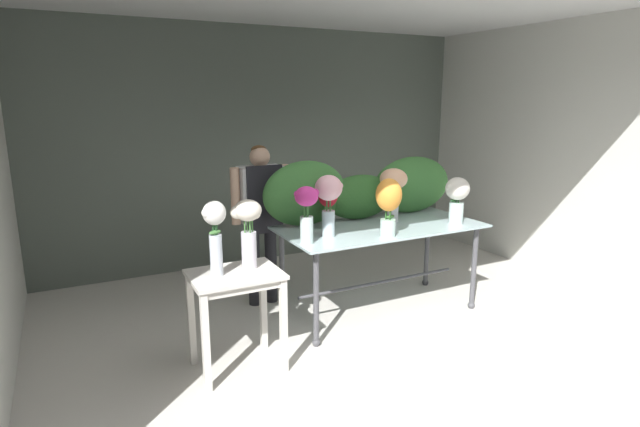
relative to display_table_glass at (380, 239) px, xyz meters
The scene contains 15 objects.
ground_plane 0.88m from the display_table_glass, 137.19° to the left, with size 8.09×8.09×0.00m, color silver.
wall_back 2.30m from the display_table_glass, 99.07° to the left, with size 5.66×0.12×2.90m, color slate.
wall_right 2.61m from the display_table_glass, ahead, with size 0.12×3.80×2.90m, color silver.
display_table_glass is the anchor object (origin of this frame).
side_table_white 1.62m from the display_table_glass, 165.61° to the right, with size 0.67×0.51×0.78m.
florist 1.20m from the display_table_glass, 142.55° to the left, with size 0.61×0.24×1.61m.
foliage_backdrop 0.54m from the display_table_glass, 88.07° to the left, with size 2.14×0.27×0.62m.
vase_ivory_roses 0.84m from the display_table_glass, 19.52° to the right, with size 0.24×0.23×0.45m.
vase_peach_dahlias 0.53m from the display_table_glass, 24.64° to the left, with size 0.29×0.27×0.53m.
vase_crimson_lilies 0.64m from the display_table_glass, 163.31° to the left, with size 0.20×0.19×0.44m.
vase_blush_hydrangea 0.79m from the display_table_glass, 169.99° to the right, with size 0.25×0.24×0.54m.
vase_magenta_tulips 0.99m from the display_table_glass, 166.91° to the right, with size 0.22×0.20×0.48m.
vase_sunset_freesia 0.58m from the display_table_glass, 114.44° to the right, with size 0.23×0.23×0.52m.
vase_white_roses_tall 1.80m from the display_table_glass, 166.68° to the right, with size 0.18×0.17×0.56m.
vase_cream_lisianthus_tall 1.53m from the display_table_glass, 166.33° to the right, with size 0.23×0.21×0.54m.
Camera 1 is at (-2.30, -2.39, 2.07)m, focal length 28.59 mm.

